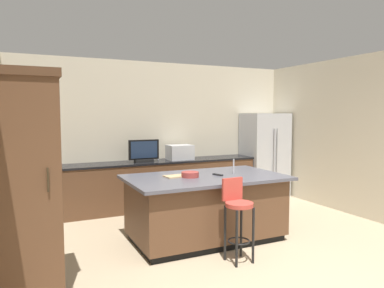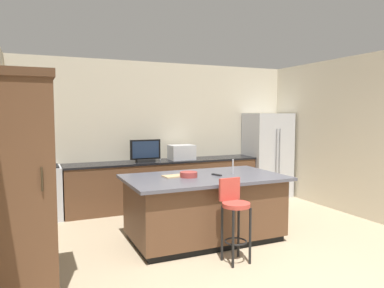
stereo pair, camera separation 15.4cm
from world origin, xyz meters
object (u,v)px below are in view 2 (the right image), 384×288
Objects in this scene: microwave at (182,152)px; bar_stool_center at (235,212)px; cabinet_tower at (21,183)px; cell_phone at (174,175)px; refrigerator at (267,155)px; kitchen_island at (204,207)px; cutting_board at (176,176)px; tv_remote at (217,175)px; range_oven at (37,194)px; fruit_bowl at (189,175)px; tv_monitor at (145,152)px.

microwave is 2.92m from bar_stool_center.
cabinet_tower reaches higher than cell_phone.
refrigerator is 0.82× the size of cabinet_tower.
microwave is at bearing 44.95° from cabinet_tower.
microwave is (2.81, 2.80, -0.10)m from cabinet_tower.
cutting_board is at bearing 162.30° from kitchen_island.
refrigerator is 10.70× the size of tv_remote.
cabinet_tower reaches higher than tv_remote.
bar_stool_center is (2.19, -2.85, 0.16)m from range_oven.
kitchen_island is at bearing -56.43° from cell_phone.
fruit_bowl reaches higher than kitchen_island.
tv_remote is at bearing 74.01° from bar_stool_center.
kitchen_island is at bearing -1.61° from fruit_bowl.
refrigerator is 7.42× the size of fruit_bowl.
fruit_bowl is 0.43m from tv_remote.
microwave is at bearing 70.53° from fruit_bowl.
refrigerator reaches higher than cell_phone.
range_oven is at bearing 137.70° from kitchen_island.
kitchen_island is 6.15× the size of cutting_board.
tv_monitor is at bearing 98.63° from kitchen_island.
cell_phone is 0.62m from tv_remote.
cutting_board is (-0.38, 0.98, 0.32)m from bar_stool_center.
cutting_board is at bearing 146.54° from tv_remote.
microwave is (2.65, 0.00, 0.59)m from range_oven.
cabinet_tower is (-2.35, -0.81, 0.68)m from kitchen_island.
cabinet_tower is (-4.82, -2.75, 0.24)m from refrigerator.
refrigerator is at bearing 32.53° from cutting_board.
range_oven is at bearing 179.39° from refrigerator.
tv_remote is (-0.28, -2.02, -0.12)m from microwave.
tv_monitor is (1.90, -0.05, 0.64)m from range_oven.
microwave is 1.96× the size of fruit_bowl.
tv_remote is (2.53, 0.78, -0.22)m from cabinet_tower.
tv_monitor is at bearing 91.60° from fruit_bowl.
cell_phone is at bearing 27.66° from cabinet_tower.
bar_stool_center is at bearing -1.14° from cabinet_tower.
range_oven is 0.91× the size of bar_stool_center.
refrigerator is 1.79× the size of bar_stool_center.
cutting_board is at bearing 25.42° from cabinet_tower.
cell_phone is (-0.08, -1.72, -0.17)m from tv_monitor.
tv_remote is at bearing -50.23° from cell_phone.
kitchen_island is at bearing 19.05° from cabinet_tower.
tv_monitor reaches higher than bar_stool_center.
range_oven is 2.83m from fruit_bowl.
kitchen_island is 0.61m from cutting_board.
kitchen_island is at bearing -42.30° from range_oven.
refrigerator is at bearing -0.61° from range_oven.
range_oven is at bearing 86.80° from cabinet_tower.
kitchen_island is 3.87× the size of tv_monitor.
tv_monitor is 3.41× the size of tv_remote.
tv_remote is 0.47× the size of cutting_board.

